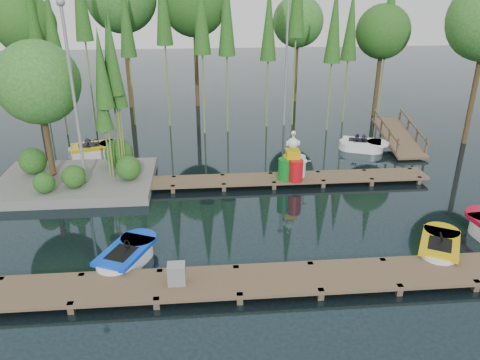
{
  "coord_description": "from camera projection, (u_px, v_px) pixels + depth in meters",
  "views": [
    {
      "loc": [
        -0.87,
        -15.07,
        7.8
      ],
      "look_at": [
        0.5,
        0.5,
        1.1
      ],
      "focal_mm": 35.0,
      "sensor_mm": 36.0,
      "label": 1
    }
  ],
  "objects": [
    {
      "name": "island",
      "position": [
        60.0,
        109.0,
        18.2
      ],
      "size": [
        6.2,
        4.2,
        6.75
      ],
      "color": "slate",
      "rests_on": "ground"
    },
    {
      "name": "yellow_barrel",
      "position": [
        291.0,
        166.0,
        19.15
      ],
      "size": [
        0.63,
        0.63,
        0.95
      ],
      "primitive_type": "cylinder",
      "color": "gold",
      "rests_on": "far_dock"
    },
    {
      "name": "boat_yellow_near",
      "position": [
        439.0,
        248.0,
        14.32
      ],
      "size": [
        2.13,
        2.62,
        0.81
      ],
      "rotation": [
        0.0,
        0.0,
        -0.43
      ],
      "color": "white",
      "rests_on": "ground"
    },
    {
      "name": "near_dock",
      "position": [
        238.0,
        282.0,
        12.73
      ],
      "size": [
        18.0,
        1.5,
        0.5
      ],
      "color": "brown",
      "rests_on": "ground"
    },
    {
      "name": "drum_cluster",
      "position": [
        293.0,
        165.0,
        18.97
      ],
      "size": [
        1.17,
        1.07,
        2.02
      ],
      "color": "#0C741D",
      "rests_on": "far_dock"
    },
    {
      "name": "seagull_post",
      "position": [
        305.0,
        165.0,
        19.17
      ],
      "size": [
        0.49,
        0.26,
        0.78
      ],
      "color": "gray",
      "rests_on": "far_dock"
    },
    {
      "name": "lamp_island",
      "position": [
        72.0,
        85.0,
        17.11
      ],
      "size": [
        0.3,
        0.3,
        7.25
      ],
      "color": "gray",
      "rests_on": "ground"
    },
    {
      "name": "tree_screen",
      "position": [
        174.0,
        16.0,
        24.07
      ],
      "size": [
        34.42,
        18.53,
        10.31
      ],
      "color": "#45331D",
      "rests_on": "ground"
    },
    {
      "name": "utility_cabinet",
      "position": [
        176.0,
        274.0,
        12.46
      ],
      "size": [
        0.47,
        0.4,
        0.58
      ],
      "primitive_type": "cube",
      "color": "gray",
      "rests_on": "near_dock"
    },
    {
      "name": "far_dock",
      "position": [
        248.0,
        180.0,
        19.22
      ],
      "size": [
        15.0,
        1.2,
        0.5
      ],
      "color": "brown",
      "rests_on": "ground"
    },
    {
      "name": "ramp",
      "position": [
        398.0,
        137.0,
        23.39
      ],
      "size": [
        1.5,
        3.94,
        1.49
      ],
      "color": "brown",
      "rests_on": "ground"
    },
    {
      "name": "boat_yellow_far",
      "position": [
        95.0,
        150.0,
        22.48
      ],
      "size": [
        2.84,
        1.86,
        1.31
      ],
      "rotation": [
        0.0,
        0.0,
        -0.06
      ],
      "color": "white",
      "rests_on": "ground"
    },
    {
      "name": "boat_white_far",
      "position": [
        362.0,
        145.0,
        23.18
      ],
      "size": [
        2.64,
        1.9,
        1.14
      ],
      "rotation": [
        0.0,
        0.0,
        0.32
      ],
      "color": "white",
      "rests_on": "ground"
    },
    {
      "name": "lamp_rear",
      "position": [
        287.0,
        50.0,
        25.66
      ],
      "size": [
        0.3,
        0.3,
        7.25
      ],
      "color": "gray",
      "rests_on": "ground"
    },
    {
      "name": "boat_blue",
      "position": [
        127.0,
        257.0,
        13.87
      ],
      "size": [
        1.97,
        2.65,
        0.81
      ],
      "rotation": [
        0.0,
        0.0,
        -0.42
      ],
      "color": "white",
      "rests_on": "ground"
    },
    {
      "name": "ground_plane",
      "position": [
        227.0,
        214.0,
        16.94
      ],
      "size": [
        90.0,
        90.0,
        0.0
      ],
      "primitive_type": "plane",
      "color": "#19282E"
    }
  ]
}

